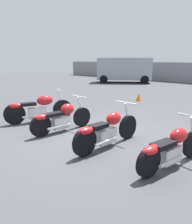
% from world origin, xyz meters
% --- Properties ---
extents(ground_plane, '(60.00, 60.00, 0.00)m').
position_xyz_m(ground_plane, '(0.00, 0.00, 0.00)').
color(ground_plane, '#424247').
extents(motorcycle_slot_0, '(0.89, 2.18, 1.04)m').
position_xyz_m(motorcycle_slot_0, '(-2.30, -0.40, 0.45)').
color(motorcycle_slot_0, black).
rests_on(motorcycle_slot_0, ground_plane).
extents(motorcycle_slot_1, '(0.71, 2.02, 0.97)m').
position_xyz_m(motorcycle_slot_1, '(-0.90, -0.49, 0.41)').
color(motorcycle_slot_1, black).
rests_on(motorcycle_slot_1, ground_plane).
extents(motorcycle_slot_2, '(0.63, 2.15, 0.99)m').
position_xyz_m(motorcycle_slot_2, '(0.80, -0.41, 0.41)').
color(motorcycle_slot_2, black).
rests_on(motorcycle_slot_2, ground_plane).
extents(motorcycle_slot_3, '(0.67, 1.96, 0.93)m').
position_xyz_m(motorcycle_slot_3, '(2.33, -0.28, 0.38)').
color(motorcycle_slot_3, black).
rests_on(motorcycle_slot_3, ground_plane).
extents(parked_van, '(4.91, 4.55, 2.19)m').
position_xyz_m(parked_van, '(-8.38, 11.96, 1.22)').
color(parked_van, '#999EA8').
rests_on(parked_van, ground_plane).
extents(traffic_cone_near, '(0.30, 0.30, 0.39)m').
position_xyz_m(traffic_cone_near, '(-2.10, 5.16, 0.20)').
color(traffic_cone_near, orange).
rests_on(traffic_cone_near, ground_plane).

